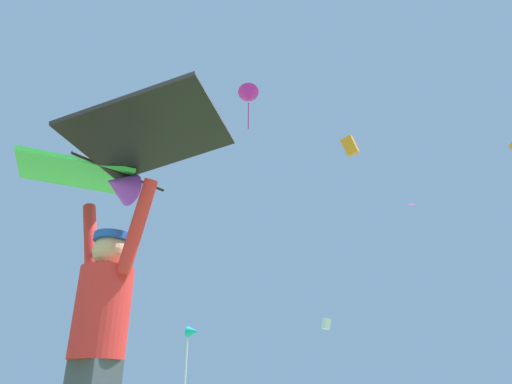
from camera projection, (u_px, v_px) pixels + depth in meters
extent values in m
cylinder|color=red|center=(102.00, 312.00, 2.82)|extent=(0.40, 0.40, 0.56)
sphere|color=tan|center=(110.00, 252.00, 2.98)|extent=(0.23, 0.23, 0.23)
cylinder|color=#1E47AD|center=(112.00, 238.00, 3.02)|extent=(0.29, 0.29, 0.05)
cylinder|color=red|center=(137.00, 226.00, 2.87)|extent=(0.29, 0.14, 0.62)
cylinder|color=red|center=(91.00, 242.00, 3.18)|extent=(0.29, 0.14, 0.62)
cylinder|color=black|center=(121.00, 173.00, 3.22)|extent=(0.18, 0.76, 0.02)
cube|color=black|center=(151.00, 133.00, 2.91)|extent=(1.06, 0.96, 0.22)
cube|color=green|center=(74.00, 173.00, 3.44)|extent=(1.19, 1.16, 0.22)
cone|color=purple|center=(120.00, 186.00, 3.18)|extent=(0.28, 0.24, 0.24)
pyramid|color=#DB2393|center=(411.00, 204.00, 37.44)|extent=(0.81, 0.76, 0.40)
cube|color=white|center=(326.00, 324.00, 35.53)|extent=(0.86, 0.76, 0.94)
cone|color=#DB2393|center=(249.00, 96.00, 28.06)|extent=(1.96, 1.97, 1.71)
cylinder|color=#991867|center=(248.00, 116.00, 27.46)|extent=(0.06, 0.06, 1.89)
cube|color=orange|center=(350.00, 146.00, 30.88)|extent=(1.06, 1.16, 1.55)
cylinder|color=silver|center=(185.00, 375.00, 9.75)|extent=(0.04, 0.04, 2.02)
cone|color=#19B2AD|center=(193.00, 332.00, 10.05)|extent=(0.28, 0.24, 0.24)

